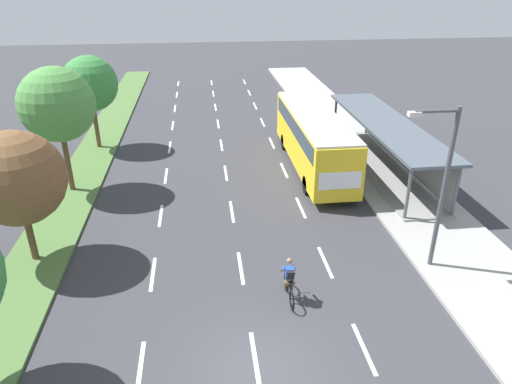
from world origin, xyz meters
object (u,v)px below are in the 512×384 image
at_px(median_tree_third, 57,105).
at_px(streetlight, 441,180).
at_px(median_tree_second, 17,178).
at_px(cyclist, 289,281).
at_px(bus, 314,135).
at_px(median_tree_fourth, 90,84).
at_px(bus_shelter, 389,141).

distance_m(median_tree_third, streetlight, 18.30).
bearing_deg(median_tree_second, median_tree_third, 90.26).
bearing_deg(cyclist, median_tree_second, 159.30).
bearing_deg(median_tree_third, streetlight, -30.01).
bearing_deg(bus, median_tree_third, -173.09).
distance_m(median_tree_second, median_tree_fourth, 13.47).
height_order(bus, median_tree_third, median_tree_third).
height_order(median_tree_third, median_tree_fourth, median_tree_third).
relative_size(cyclist, median_tree_second, 0.33).
bearing_deg(cyclist, median_tree_third, 133.58).
xyz_separation_m(median_tree_fourth, streetlight, (15.61, -15.87, -0.44)).
bearing_deg(median_tree_third, bus_shelter, 2.35).
relative_size(cyclist, median_tree_fourth, 0.30).
height_order(bus_shelter, cyclist, bus_shelter).
relative_size(bus_shelter, median_tree_second, 2.45).
bearing_deg(streetlight, bus, 101.35).
bearing_deg(bus_shelter, cyclist, -125.36).
relative_size(bus_shelter, streetlight, 2.05).
bearing_deg(cyclist, median_tree_fourth, 119.54).
height_order(median_tree_fourth, streetlight, streetlight).
bearing_deg(bus_shelter, median_tree_third, -177.65).
relative_size(median_tree_second, median_tree_fourth, 0.91).
distance_m(bus_shelter, median_tree_second, 19.49).
height_order(bus_shelter, streetlight, streetlight).
relative_size(median_tree_fourth, streetlight, 0.92).
relative_size(bus_shelter, bus, 1.18).
relative_size(bus_shelter, cyclist, 7.33).
relative_size(bus, cyclist, 6.20).
bearing_deg(bus, cyclist, -106.88).
bearing_deg(streetlight, median_tree_third, 149.99).
xyz_separation_m(bus_shelter, cyclist, (-7.96, -11.22, -1.07)).
bearing_deg(median_tree_fourth, bus, -20.68).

